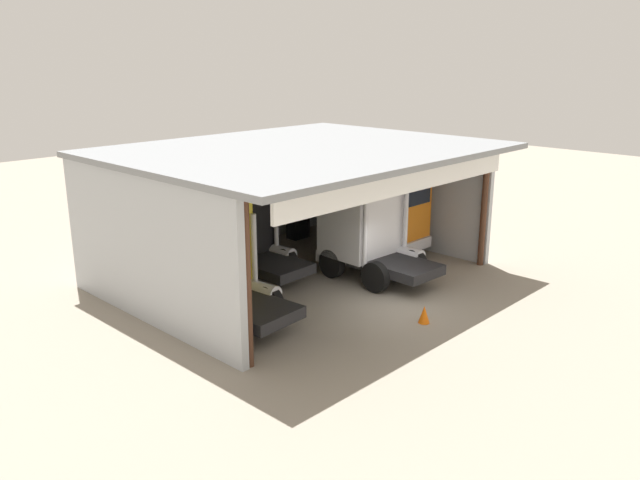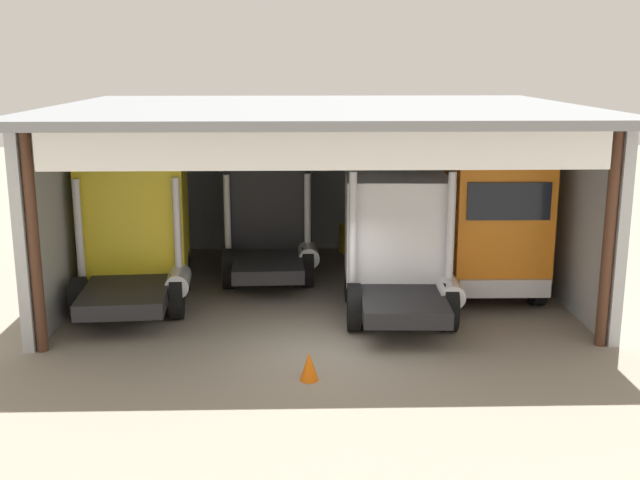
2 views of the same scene
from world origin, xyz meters
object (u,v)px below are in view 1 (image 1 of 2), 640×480
(truck_orange_center_left_bay, at_px, (387,209))
(traffic_cone, at_px, (424,314))
(truck_yellow_center_right_bay, at_px, (206,257))
(tool_cart, at_px, (298,227))
(truck_white_right_bay, at_px, (367,231))
(truck_black_left_bay, at_px, (236,228))
(oil_drum, at_px, (247,238))

(truck_orange_center_left_bay, distance_m, traffic_cone, 7.26)
(truck_orange_center_left_bay, bearing_deg, truck_yellow_center_right_bay, 0.03)
(tool_cart, relative_size, traffic_cone, 1.79)
(truck_orange_center_left_bay, height_order, tool_cart, truck_orange_center_left_bay)
(truck_yellow_center_right_bay, bearing_deg, traffic_cone, -55.10)
(truck_yellow_center_right_bay, distance_m, truck_orange_center_left_bay, 9.05)
(truck_white_right_bay, bearing_deg, truck_yellow_center_right_bay, 172.75)
(truck_yellow_center_right_bay, height_order, tool_cart, truck_yellow_center_right_bay)
(truck_white_right_bay, bearing_deg, tool_cart, 73.95)
(tool_cart, bearing_deg, truck_yellow_center_right_bay, -151.86)
(truck_black_left_bay, distance_m, tool_cart, 5.58)
(tool_cart, bearing_deg, oil_drum, 169.59)
(truck_black_left_bay, relative_size, oil_drum, 5.50)
(truck_yellow_center_right_bay, relative_size, truck_black_left_bay, 1.01)
(truck_yellow_center_right_bay, relative_size, tool_cart, 4.98)
(oil_drum, height_order, tool_cart, tool_cart)
(truck_white_right_bay, relative_size, tool_cart, 4.56)
(truck_orange_center_left_bay, distance_m, oil_drum, 6.19)
(truck_white_right_bay, bearing_deg, truck_orange_center_left_bay, 24.36)
(truck_black_left_bay, height_order, traffic_cone, truck_black_left_bay)
(tool_cart, bearing_deg, truck_black_left_bay, -159.43)
(truck_orange_center_left_bay, xyz_separation_m, tool_cart, (-0.71, 4.51, -1.46))
(oil_drum, distance_m, traffic_cone, 10.33)
(truck_white_right_bay, height_order, truck_orange_center_left_bay, truck_orange_center_left_bay)
(truck_orange_center_left_bay, bearing_deg, oil_drum, -55.93)
(truck_black_left_bay, bearing_deg, truck_yellow_center_right_bay, -143.99)
(truck_yellow_center_right_bay, xyz_separation_m, truck_orange_center_left_bay, (9.05, -0.05, -0.00))
(truck_black_left_bay, relative_size, traffic_cone, 8.81)
(truck_yellow_center_right_bay, xyz_separation_m, truck_black_left_bay, (3.26, 2.56, -0.17))
(oil_drum, bearing_deg, truck_yellow_center_right_bay, -139.14)
(truck_black_left_bay, height_order, tool_cart, truck_black_left_bay)
(truck_yellow_center_right_bay, bearing_deg, truck_orange_center_left_bay, -4.58)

